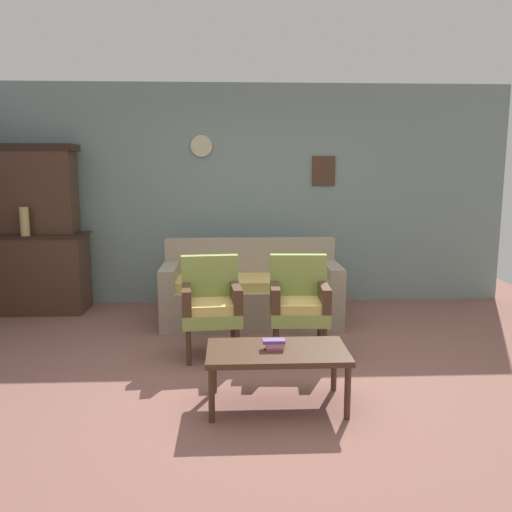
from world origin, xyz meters
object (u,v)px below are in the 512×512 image
armchair_near_cabinet (211,302)px  coffee_table (277,355)px  side_cabinet (38,273)px  floral_couch (251,293)px  armchair_by_doorway (299,301)px  book_stack_on_table (274,344)px  vase_on_cabinet (25,221)px

armchair_near_cabinet → coffee_table: size_ratio=0.90×
side_cabinet → floral_couch: size_ratio=0.60×
armchair_by_doorway → book_stack_on_table: size_ratio=5.65×
coffee_table → book_stack_on_table: size_ratio=6.28×
armchair_by_doorway → book_stack_on_table: (-0.31, -1.07, -0.04)m
vase_on_cabinet → armchair_near_cabinet: vase_on_cabinet is taller
armchair_near_cabinet → coffee_table: bearing=-64.7°
side_cabinet → armchair_near_cabinet: size_ratio=1.28×
armchair_by_doorway → coffee_table: size_ratio=0.90×
side_cabinet → coffee_table: (2.60, -2.68, -0.09)m
armchair_near_cabinet → floral_couch: bearing=68.8°
floral_couch → book_stack_on_table: size_ratio=12.02×
coffee_table → book_stack_on_table: 0.08m
armchair_near_cabinet → book_stack_on_table: bearing=-65.4°
armchair_near_cabinet → book_stack_on_table: size_ratio=5.65×
vase_on_cabinet → floral_couch: vase_on_cabinet is taller
vase_on_cabinet → armchair_by_doorway: size_ratio=0.36×
armchair_near_cabinet → book_stack_on_table: armchair_near_cabinet is taller
floral_couch → coffee_table: floral_couch is taller
side_cabinet → book_stack_on_table: size_ratio=7.25×
armchair_by_doorway → floral_couch: bearing=111.2°
vase_on_cabinet → book_stack_on_table: bearing=-43.4°
armchair_near_cabinet → armchair_by_doorway: same height
floral_couch → coffee_table: 2.11m
armchair_by_doorway → coffee_table: bearing=-105.2°
armchair_near_cabinet → side_cabinet: bearing=142.5°
floral_couch → armchair_by_doorway: 1.11m
side_cabinet → armchair_by_doorway: side_cabinet is taller
vase_on_cabinet → coffee_table: bearing=-43.2°
vase_on_cabinet → armchair_by_doorway: 3.31m
vase_on_cabinet → book_stack_on_table: 3.67m
armchair_near_cabinet → armchair_by_doorway: (0.80, 0.01, 0.00)m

